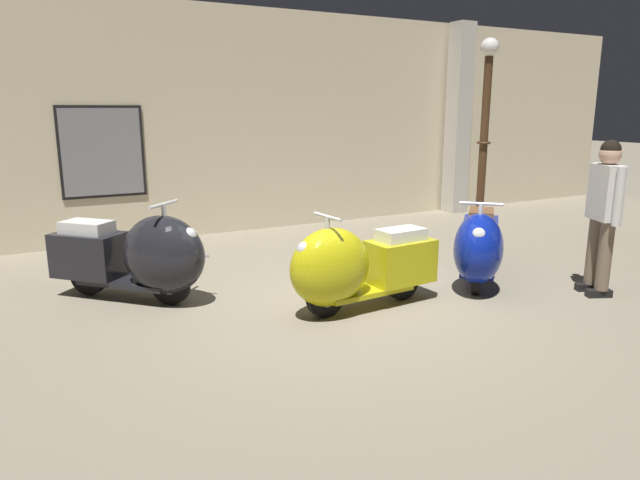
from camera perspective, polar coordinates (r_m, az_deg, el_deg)
The scene contains 7 objects.
ground_plane at distance 6.01m, azimuth 3.01°, elevation -6.58°, with size 60.00×60.00×0.00m, color gray.
showroom_back_wall at distance 9.54m, azimuth -9.28°, elevation 11.51°, with size 18.00×0.63×3.59m.
scooter_0 at distance 6.31m, azimuth -17.49°, elevation -1.54°, with size 1.59×1.62×1.08m.
scooter_1 at distance 5.73m, azimuth 3.28°, elevation -2.67°, with size 1.70×0.60×1.02m.
scooter_2 at distance 6.81m, azimuth 15.57°, elevation -0.59°, with size 1.52×1.53×1.03m.
lamppost at distance 8.17m, azimuth 15.98°, elevation 8.55°, with size 0.28×0.28×2.92m.
visitor_0 at distance 6.87m, azimuth 26.52°, elevation 2.99°, with size 0.38×0.53×1.70m.
Camera 1 is at (-2.93, -4.85, 2.01)m, focal length 32.04 mm.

